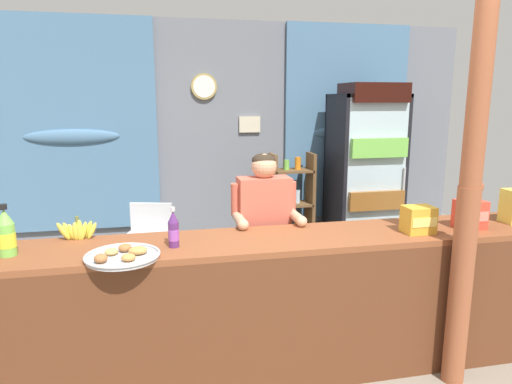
% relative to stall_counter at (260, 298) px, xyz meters
% --- Properties ---
extents(ground_plane, '(7.79, 7.79, 0.00)m').
position_rel_stall_counter_xyz_m(ground_plane, '(0.08, 0.83, -0.61)').
color(ground_plane, gray).
extents(back_wall_curtained, '(5.79, 0.22, 2.71)m').
position_rel_stall_counter_xyz_m(back_wall_curtained, '(0.06, 2.49, 0.78)').
color(back_wall_curtained, slate).
rests_on(back_wall_curtained, ground).
extents(stall_counter, '(4.46, 0.59, 0.96)m').
position_rel_stall_counter_xyz_m(stall_counter, '(0.00, 0.00, 0.00)').
color(stall_counter, brown).
rests_on(stall_counter, ground).
extents(timber_post, '(0.17, 0.14, 2.66)m').
position_rel_stall_counter_xyz_m(timber_post, '(1.28, -0.25, 0.67)').
color(timber_post, '#995133').
rests_on(timber_post, ground).
extents(drink_fridge, '(0.74, 0.65, 2.03)m').
position_rel_stall_counter_xyz_m(drink_fridge, '(1.63, 1.93, 0.50)').
color(drink_fridge, black).
rests_on(drink_fridge, ground).
extents(bottle_shelf_rack, '(0.48, 0.28, 1.28)m').
position_rel_stall_counter_xyz_m(bottle_shelf_rack, '(0.85, 2.14, 0.06)').
color(bottle_shelf_rack, brown).
rests_on(bottle_shelf_rack, ground).
extents(plastic_lawn_chair, '(0.54, 0.54, 0.86)m').
position_rel_stall_counter_xyz_m(plastic_lawn_chair, '(-0.73, 1.70, -0.11)').
color(plastic_lawn_chair, silver).
rests_on(plastic_lawn_chair, ground).
extents(shopkeeper, '(0.51, 0.42, 1.47)m').
position_rel_stall_counter_xyz_m(shopkeeper, '(0.17, 0.61, 0.32)').
color(shopkeeper, '#28282D').
rests_on(shopkeeper, ground).
extents(soda_bottle_lime_soda, '(0.10, 0.10, 0.31)m').
position_rel_stall_counter_xyz_m(soda_bottle_lime_soda, '(-1.49, 0.11, 0.49)').
color(soda_bottle_lime_soda, '#75C64C').
rests_on(soda_bottle_lime_soda, stall_counter).
extents(soda_bottle_grape_soda, '(0.07, 0.07, 0.25)m').
position_rel_stall_counter_xyz_m(soda_bottle_grape_soda, '(-0.53, 0.07, 0.46)').
color(soda_bottle_grape_soda, '#56286B').
rests_on(soda_bottle_grape_soda, stall_counter).
extents(snack_box_choco_powder, '(0.20, 0.16, 0.18)m').
position_rel_stall_counter_xyz_m(snack_box_choco_powder, '(1.12, 0.03, 0.45)').
color(snack_box_choco_powder, gold).
rests_on(snack_box_choco_powder, stall_counter).
extents(snack_box_crackers, '(0.19, 0.16, 0.20)m').
position_rel_stall_counter_xyz_m(snack_box_crackers, '(1.54, 0.06, 0.46)').
color(snack_box_crackers, '#E5422D').
rests_on(snack_box_crackers, stall_counter).
extents(pastry_tray, '(0.43, 0.43, 0.07)m').
position_rel_stall_counter_xyz_m(pastry_tray, '(-0.83, -0.09, 0.38)').
color(pastry_tray, '#BCBCC1').
rests_on(pastry_tray, stall_counter).
extents(banana_bunch, '(0.27, 0.06, 0.16)m').
position_rel_stall_counter_xyz_m(banana_bunch, '(-1.14, 0.36, 0.42)').
color(banana_bunch, '#DBCC42').
rests_on(banana_bunch, stall_counter).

